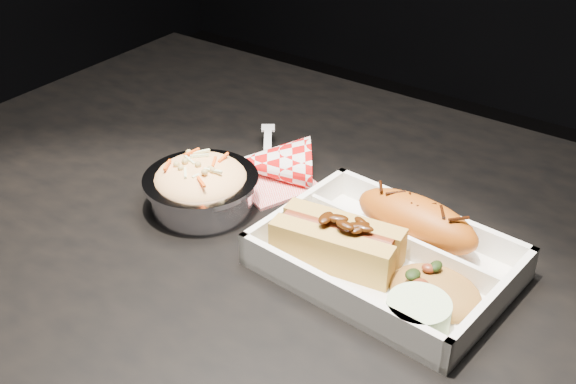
# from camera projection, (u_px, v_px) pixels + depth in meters

# --- Properties ---
(dining_table) EXTENTS (1.20, 0.80, 0.75)m
(dining_table) POSITION_uv_depth(u_px,v_px,m) (321.00, 304.00, 0.85)
(dining_table) COLOR black
(dining_table) RESTS_ON ground
(food_tray) EXTENTS (0.26, 0.20, 0.04)m
(food_tray) POSITION_uv_depth(u_px,v_px,m) (386.00, 262.00, 0.75)
(food_tray) COLOR white
(food_tray) RESTS_ON dining_table
(fried_pastry) EXTENTS (0.15, 0.07, 0.05)m
(fried_pastry) POSITION_uv_depth(u_px,v_px,m) (416.00, 220.00, 0.78)
(fried_pastry) COLOR #AD5111
(fried_pastry) RESTS_ON food_tray
(hotdog) EXTENTS (0.14, 0.08, 0.06)m
(hotdog) POSITION_uv_depth(u_px,v_px,m) (337.00, 239.00, 0.75)
(hotdog) COLOR gold
(hotdog) RESTS_ON food_tray
(fried_rice_mound) EXTENTS (0.10, 0.09, 0.03)m
(fried_rice_mound) POSITION_uv_depth(u_px,v_px,m) (436.00, 283.00, 0.70)
(fried_rice_mound) COLOR #AA7131
(fried_rice_mound) RESTS_ON food_tray
(cupcake_liner) EXTENTS (0.06, 0.06, 0.03)m
(cupcake_liner) POSITION_uv_depth(u_px,v_px,m) (418.00, 315.00, 0.67)
(cupcake_liner) COLOR beige
(cupcake_liner) RESTS_ON food_tray
(foil_coleslaw_cup) EXTENTS (0.14, 0.14, 0.07)m
(foil_coleslaw_cup) POSITION_uv_depth(u_px,v_px,m) (201.00, 185.00, 0.84)
(foil_coleslaw_cup) COLOR silver
(foil_coleslaw_cup) RESTS_ON dining_table
(napkin_fork) EXTENTS (0.15, 0.16, 0.10)m
(napkin_fork) POSITION_uv_depth(u_px,v_px,m) (267.00, 163.00, 0.92)
(napkin_fork) COLOR red
(napkin_fork) RESTS_ON dining_table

